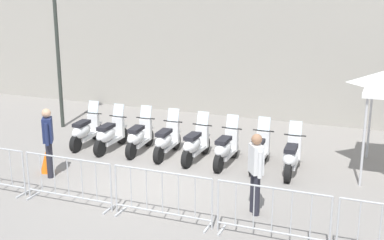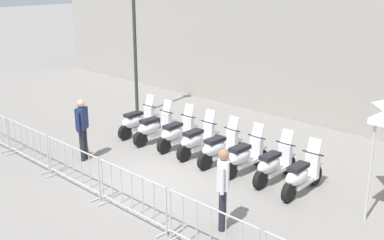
% 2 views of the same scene
% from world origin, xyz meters
% --- Properties ---
extents(ground_plane, '(120.00, 120.00, 0.00)m').
position_xyz_m(ground_plane, '(0.00, 0.00, 0.00)').
color(ground_plane, gray).
extents(motorcycle_0, '(0.56, 1.73, 1.24)m').
position_xyz_m(motorcycle_0, '(-3.03, 1.75, 0.45)').
color(motorcycle_0, black).
rests_on(motorcycle_0, ground).
extents(motorcycle_1, '(0.56, 1.72, 1.24)m').
position_xyz_m(motorcycle_1, '(-2.17, 1.69, 0.45)').
color(motorcycle_1, black).
rests_on(motorcycle_1, ground).
extents(motorcycle_2, '(0.56, 1.73, 1.24)m').
position_xyz_m(motorcycle_2, '(-1.31, 1.82, 0.45)').
color(motorcycle_2, black).
rests_on(motorcycle_2, ground).
extents(motorcycle_3, '(0.56, 1.72, 1.24)m').
position_xyz_m(motorcycle_3, '(-0.45, 1.79, 0.45)').
color(motorcycle_3, black).
rests_on(motorcycle_3, ground).
extents(motorcycle_4, '(0.56, 1.72, 1.24)m').
position_xyz_m(motorcycle_4, '(0.41, 1.77, 0.45)').
color(motorcycle_4, black).
rests_on(motorcycle_4, ground).
extents(motorcycle_5, '(0.56, 1.72, 1.24)m').
position_xyz_m(motorcycle_5, '(1.27, 1.75, 0.45)').
color(motorcycle_5, black).
rests_on(motorcycle_5, ground).
extents(motorcycle_6, '(0.56, 1.72, 1.24)m').
position_xyz_m(motorcycle_6, '(2.14, 1.85, 0.45)').
color(motorcycle_6, black).
rests_on(motorcycle_6, ground).
extents(motorcycle_7, '(0.56, 1.73, 1.24)m').
position_xyz_m(motorcycle_7, '(3.00, 1.75, 0.45)').
color(motorcycle_7, black).
rests_on(motorcycle_7, ground).
extents(barrier_segment_2, '(2.15, 0.46, 1.07)m').
position_xyz_m(barrier_segment_2, '(-1.10, -1.81, 0.53)').
color(barrier_segment_2, '#B2B5B7').
rests_on(barrier_segment_2, ground).
extents(barrier_segment_3, '(2.15, 0.46, 1.07)m').
position_xyz_m(barrier_segment_3, '(1.13, -1.79, 0.53)').
color(barrier_segment_3, '#B2B5B7').
rests_on(barrier_segment_3, ground).
extents(barrier_segment_4, '(2.15, 0.46, 1.07)m').
position_xyz_m(barrier_segment_4, '(3.37, -1.77, 0.53)').
color(barrier_segment_4, '#B2B5B7').
rests_on(barrier_segment_4, ground).
extents(street_lamp, '(0.36, 0.36, 5.63)m').
position_xyz_m(street_lamp, '(-4.91, 3.24, 3.41)').
color(street_lamp, '#2D332D').
rests_on(street_lamp, ground).
extents(officer_near_row_end, '(0.39, 0.46, 1.73)m').
position_xyz_m(officer_near_row_end, '(2.76, -0.76, 0.98)').
color(officer_near_row_end, '#23232D').
rests_on(officer_near_row_end, ground).
extents(officer_mid_plaza, '(0.37, 0.48, 1.73)m').
position_xyz_m(officer_mid_plaza, '(-2.49, -0.62, 0.98)').
color(officer_mid_plaza, '#23232D').
rests_on(officer_mid_plaza, ground).
extents(traffic_cone, '(0.32, 0.32, 0.55)m').
position_xyz_m(traffic_cone, '(-2.76, -0.42, 0.28)').
color(traffic_cone, orange).
rests_on(traffic_cone, ground).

